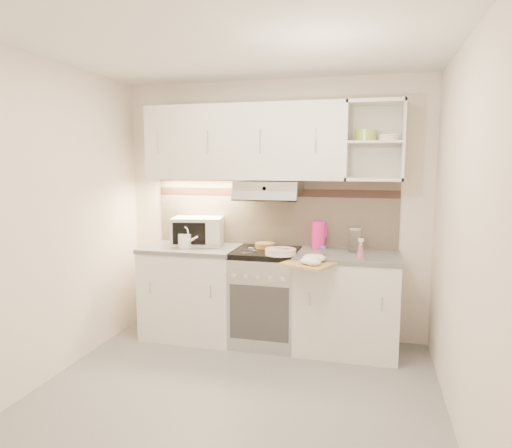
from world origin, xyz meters
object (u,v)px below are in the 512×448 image
at_px(microwave, 198,231).
at_px(plate_stack, 281,252).
at_px(pink_pitcher, 319,235).
at_px(watering_can, 185,240).
at_px(glass_jar, 355,240).
at_px(electric_range, 266,296).
at_px(spray_bottle, 361,251).
at_px(cutting_board, 309,264).

relative_size(microwave, plate_stack, 1.97).
distance_m(plate_stack, pink_pitcher, 0.49).
height_order(watering_can, glass_jar, glass_jar).
relative_size(microwave, watering_can, 2.32).
relative_size(electric_range, plate_stack, 3.25).
xyz_separation_m(plate_stack, spray_bottle, (0.69, -0.04, 0.05)).
xyz_separation_m(electric_range, microwave, (-0.73, 0.11, 0.59)).
height_order(electric_range, watering_can, watering_can).
bearing_deg(spray_bottle, glass_jar, 86.49).
distance_m(watering_can, cutting_board, 1.26).
bearing_deg(cutting_board, plate_stack, 170.26).
xyz_separation_m(watering_can, plate_stack, (0.95, -0.10, -0.05)).
bearing_deg(spray_bottle, microwave, 154.16).
bearing_deg(glass_jar, pink_pitcher, 162.04).
bearing_deg(microwave, electric_range, -19.50).
bearing_deg(electric_range, glass_jar, 6.31).
xyz_separation_m(spray_bottle, cutting_board, (-0.41, -0.14, -0.10)).
height_order(microwave, plate_stack, microwave).
bearing_deg(glass_jar, spray_bottle, -79.40).
relative_size(watering_can, cutting_board, 0.60).
relative_size(electric_range, watering_can, 3.84).
distance_m(watering_can, plate_stack, 0.96).
height_order(plate_stack, glass_jar, glass_jar).
bearing_deg(electric_range, spray_bottle, -14.28).
xyz_separation_m(watering_can, glass_jar, (1.59, 0.17, 0.04)).
distance_m(electric_range, cutting_board, 0.71).
distance_m(pink_pitcher, spray_bottle, 0.58).
height_order(microwave, cutting_board, microwave).
bearing_deg(microwave, glass_jar, -11.64).
distance_m(microwave, spray_bottle, 1.62).
relative_size(microwave, pink_pitcher, 2.08).
xyz_separation_m(microwave, watering_can, (-0.05, -0.19, -0.06)).
relative_size(pink_pitcher, spray_bottle, 1.35).
distance_m(watering_can, glass_jar, 1.60).
height_order(watering_can, pink_pitcher, pink_pitcher).
height_order(microwave, spray_bottle, microwave).
bearing_deg(watering_can, electric_range, 30.76).
height_order(electric_range, spray_bottle, spray_bottle).
bearing_deg(cutting_board, watering_can, -169.39).
xyz_separation_m(electric_range, watering_can, (-0.78, -0.08, 0.52)).
distance_m(electric_range, microwave, 0.94).
xyz_separation_m(pink_pitcher, spray_bottle, (0.40, -0.42, -0.06)).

